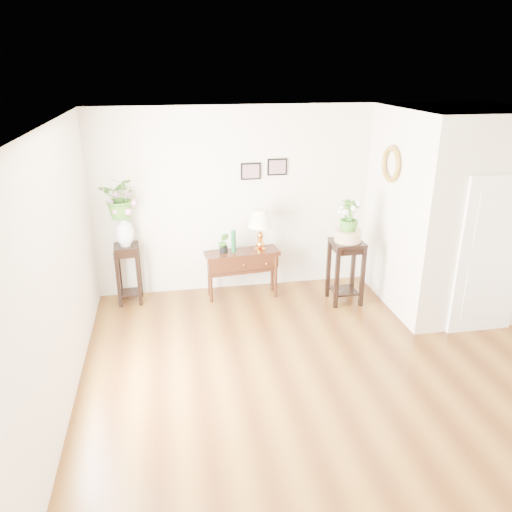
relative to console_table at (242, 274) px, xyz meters
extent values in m
cube|color=brown|center=(0.85, -2.36, -0.37)|extent=(6.00, 5.50, 0.02)
cube|color=white|center=(0.85, -2.36, 2.43)|extent=(6.00, 5.50, 0.02)
cube|color=silver|center=(0.85, 0.39, 1.03)|extent=(6.00, 0.02, 2.80)
cube|color=silver|center=(-2.15, -2.36, 1.03)|extent=(0.02, 5.50, 2.80)
cube|color=silver|center=(2.95, -0.59, 1.03)|extent=(1.80, 1.95, 2.80)
cube|color=white|center=(2.95, -1.59, 0.68)|extent=(0.90, 0.05, 2.10)
cube|color=black|center=(0.20, 0.37, 1.48)|extent=(0.30, 0.02, 0.25)
cube|color=black|center=(0.60, 0.37, 1.53)|extent=(0.30, 0.02, 0.25)
torus|color=#A57431|center=(2.01, -0.46, 1.68)|extent=(0.07, 0.51, 0.51)
cube|color=#3D2211|center=(0.00, 0.00, 0.00)|extent=(1.13, 0.47, 0.73)
cube|color=orange|center=(0.27, 0.00, 0.72)|extent=(0.40, 0.40, 0.64)
cylinder|color=#124E27|center=(-0.13, 0.00, 0.54)|extent=(0.08, 0.08, 0.33)
imported|color=#3C7823|center=(-0.27, 0.00, 0.51)|extent=(0.19, 0.16, 0.29)
cube|color=black|center=(-1.67, 0.11, 0.08)|extent=(0.37, 0.37, 0.90)
imported|color=#3C7823|center=(-1.67, 0.11, 1.24)|extent=(0.65, 0.60, 0.60)
cube|color=black|center=(1.47, -0.44, 0.11)|extent=(0.45, 0.45, 0.95)
cylinder|color=beige|center=(1.47, -0.44, 0.67)|extent=(0.45, 0.45, 0.17)
imported|color=#3C7823|center=(1.47, -0.44, 0.95)|extent=(0.36, 0.36, 0.49)
camera|label=1|loc=(-1.04, -6.85, 2.98)|focal=35.00mm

